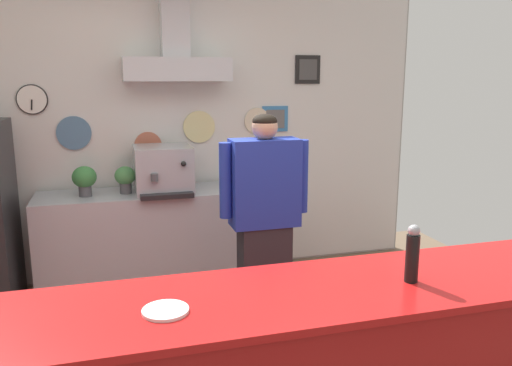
{
  "coord_description": "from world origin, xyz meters",
  "views": [
    {
      "loc": [
        -0.57,
        -2.32,
        1.87
      ],
      "look_at": [
        0.3,
        0.69,
        1.22
      ],
      "focal_mm": 36.18,
      "sensor_mm": 36.0,
      "label": 1
    }
  ],
  "objects_px": {
    "condiment_plate": "(165,311)",
    "potted_thyme": "(125,178)",
    "pepper_grinder": "(412,254)",
    "espresso_machine": "(163,169)",
    "potted_rosemary": "(248,169)",
    "shop_worker": "(264,227)",
    "potted_sage": "(84,179)"
  },
  "relations": [
    {
      "from": "potted_rosemary",
      "to": "pepper_grinder",
      "type": "height_order",
      "value": "pepper_grinder"
    },
    {
      "from": "shop_worker",
      "to": "potted_sage",
      "type": "distance_m",
      "value": 1.7
    },
    {
      "from": "shop_worker",
      "to": "condiment_plate",
      "type": "height_order",
      "value": "shop_worker"
    },
    {
      "from": "potted_rosemary",
      "to": "potted_thyme",
      "type": "height_order",
      "value": "potted_rosemary"
    },
    {
      "from": "potted_sage",
      "to": "potted_thyme",
      "type": "bearing_deg",
      "value": 4.68
    },
    {
      "from": "condiment_plate",
      "to": "potted_thyme",
      "type": "bearing_deg",
      "value": 90.99
    },
    {
      "from": "espresso_machine",
      "to": "potted_rosemary",
      "type": "xyz_separation_m",
      "value": [
        0.76,
        0.0,
        -0.03
      ]
    },
    {
      "from": "espresso_machine",
      "to": "shop_worker",
      "type": "bearing_deg",
      "value": -65.42
    },
    {
      "from": "espresso_machine",
      "to": "condiment_plate",
      "type": "bearing_deg",
      "value": -95.77
    },
    {
      "from": "potted_rosemary",
      "to": "potted_thyme",
      "type": "xyz_separation_m",
      "value": [
        -1.08,
        0.02,
        -0.02
      ]
    },
    {
      "from": "espresso_machine",
      "to": "potted_sage",
      "type": "bearing_deg",
      "value": -179.68
    },
    {
      "from": "shop_worker",
      "to": "espresso_machine",
      "type": "distance_m",
      "value": 1.34
    },
    {
      "from": "espresso_machine",
      "to": "potted_sage",
      "type": "distance_m",
      "value": 0.65
    },
    {
      "from": "potted_thyme",
      "to": "condiment_plate",
      "type": "distance_m",
      "value": 2.71
    },
    {
      "from": "potted_sage",
      "to": "espresso_machine",
      "type": "bearing_deg",
      "value": 0.32
    },
    {
      "from": "espresso_machine",
      "to": "potted_rosemary",
      "type": "relative_size",
      "value": 1.97
    },
    {
      "from": "potted_rosemary",
      "to": "condiment_plate",
      "type": "relative_size",
      "value": 1.69
    },
    {
      "from": "potted_thyme",
      "to": "condiment_plate",
      "type": "bearing_deg",
      "value": -89.01
    },
    {
      "from": "espresso_machine",
      "to": "potted_rosemary",
      "type": "distance_m",
      "value": 0.76
    },
    {
      "from": "condiment_plate",
      "to": "pepper_grinder",
      "type": "distance_m",
      "value": 1.01
    },
    {
      "from": "espresso_machine",
      "to": "condiment_plate",
      "type": "xyz_separation_m",
      "value": [
        -0.27,
        -2.69,
        -0.03
      ]
    },
    {
      "from": "shop_worker",
      "to": "potted_rosemary",
      "type": "bearing_deg",
      "value": -100.13
    },
    {
      "from": "shop_worker",
      "to": "potted_sage",
      "type": "bearing_deg",
      "value": -45.17
    },
    {
      "from": "potted_rosemary",
      "to": "potted_thyme",
      "type": "relative_size",
      "value": 1.22
    },
    {
      "from": "espresso_machine",
      "to": "condiment_plate",
      "type": "relative_size",
      "value": 3.32
    },
    {
      "from": "pepper_grinder",
      "to": "potted_sage",
      "type": "bearing_deg",
      "value": 117.16
    },
    {
      "from": "condiment_plate",
      "to": "potted_rosemary",
      "type": "bearing_deg",
      "value": 69.0
    },
    {
      "from": "espresso_machine",
      "to": "pepper_grinder",
      "type": "distance_m",
      "value": 2.78
    },
    {
      "from": "espresso_machine",
      "to": "pepper_grinder",
      "type": "height_order",
      "value": "same"
    },
    {
      "from": "shop_worker",
      "to": "potted_thyme",
      "type": "distance_m",
      "value": 1.51
    },
    {
      "from": "shop_worker",
      "to": "espresso_machine",
      "type": "bearing_deg",
      "value": -65.57
    },
    {
      "from": "potted_rosemary",
      "to": "pepper_grinder",
      "type": "relative_size",
      "value": 1.17
    }
  ]
}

